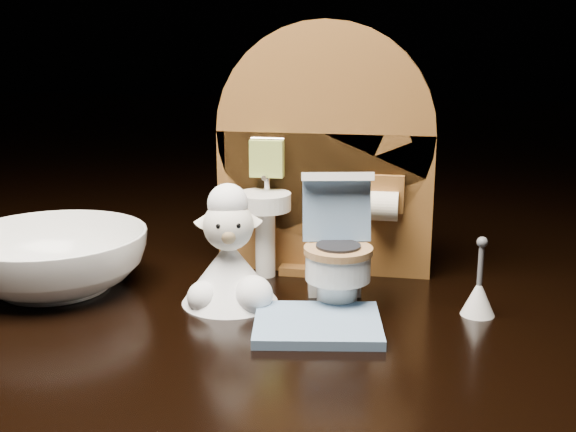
{
  "coord_description": "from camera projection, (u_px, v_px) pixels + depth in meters",
  "views": [
    {
      "loc": [
        0.06,
        -0.36,
        0.14
      ],
      "look_at": [
        -0.01,
        0.02,
        0.05
      ],
      "focal_mm": 45.0,
      "sensor_mm": 36.0,
      "label": 1
    }
  ],
  "objects": [
    {
      "name": "plush_lamb",
      "position": [
        230.0,
        262.0,
        0.39
      ],
      "size": [
        0.05,
        0.05,
        0.07
      ],
      "rotation": [
        0.0,
        0.0,
        0.27
      ],
      "color": "white",
      "rests_on": "ground"
    },
    {
      "name": "toilet_brush",
      "position": [
        479.0,
        295.0,
        0.38
      ],
      "size": [
        0.02,
        0.02,
        0.04
      ],
      "color": "white",
      "rests_on": "ground"
    },
    {
      "name": "ceramic_bowl",
      "position": [
        54.0,
        260.0,
        0.41
      ],
      "size": [
        0.11,
        0.11,
        0.03
      ],
      "primitive_type": "imported",
      "rotation": [
        0.0,
        0.0,
        -0.04
      ],
      "color": "white",
      "rests_on": "ground"
    },
    {
      "name": "toy_toilet",
      "position": [
        337.0,
        256.0,
        0.39
      ],
      "size": [
        0.04,
        0.05,
        0.07
      ],
      "rotation": [
        0.0,
        0.0,
        0.2
      ],
      "color": "white",
      "rests_on": "ground"
    },
    {
      "name": "backdrop_panel",
      "position": [
        323.0,
        165.0,
        0.43
      ],
      "size": [
        0.13,
        0.05,
        0.15
      ],
      "color": "brown",
      "rests_on": "ground"
    },
    {
      "name": "bath_mat",
      "position": [
        317.0,
        324.0,
        0.36
      ],
      "size": [
        0.07,
        0.06,
        0.0
      ],
      "primitive_type": "cube",
      "rotation": [
        0.0,
        0.0,
        0.16
      ],
      "color": "#6180A3",
      "rests_on": "ground"
    }
  ]
}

